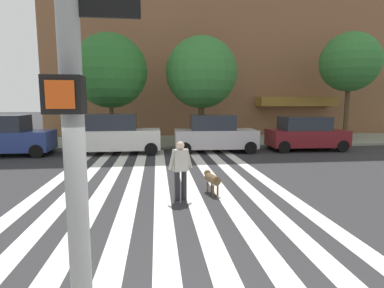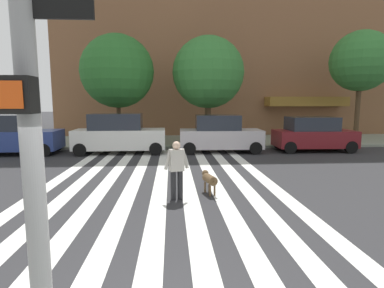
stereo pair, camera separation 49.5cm
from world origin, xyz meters
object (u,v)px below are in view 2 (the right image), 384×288
street_tree_nearest (117,71)px  dog_on_leash (209,179)px  parked_car_fourth_in_line (313,134)px  parked_car_behind_first (119,134)px  street_tree_further (361,61)px  street_tree_middle (208,73)px  pedestrian_dog_walker (177,167)px  parked_car_near_curb (16,136)px  parked_car_third_in_line (220,135)px

street_tree_nearest → dog_on_leash: (4.28, -10.11, -4.07)m
parked_car_fourth_in_line → street_tree_nearest: (-11.02, 2.50, 3.58)m
parked_car_behind_first → street_tree_further: bearing=11.6°
dog_on_leash → street_tree_nearest: bearing=113.0°
street_tree_middle → pedestrian_dog_walker: 11.80m
parked_car_near_curb → pedestrian_dog_walker: 11.54m
street_tree_middle → dog_on_leash: (-1.21, -10.54, -4.07)m
parked_car_behind_first → street_tree_middle: 6.84m
parked_car_near_curb → street_tree_further: bearing=8.7°
parked_car_fourth_in_line → street_tree_nearest: bearing=167.2°
pedestrian_dog_walker → street_tree_middle: bearing=78.9°
pedestrian_dog_walker → parked_car_fourth_in_line: bearing=46.5°
parked_car_near_curb → parked_car_third_in_line: bearing=0.0°
parked_car_third_in_line → dog_on_leash: bearing=-101.3°
street_tree_nearest → street_tree_further: bearing=2.2°
pedestrian_dog_walker → dog_on_leash: (0.96, 0.49, -0.48)m
parked_car_near_curb → parked_car_fourth_in_line: (15.92, 0.00, -0.04)m
street_tree_further → pedestrian_dog_walker: 17.04m
parked_car_near_curb → pedestrian_dog_walker: (8.22, -8.10, -0.04)m
street_tree_further → pedestrian_dog_walker: street_tree_further is taller
parked_car_fourth_in_line → street_tree_further: size_ratio=0.60×
street_tree_nearest → street_tree_middle: 5.51m
parked_car_third_in_line → street_tree_nearest: bearing=156.7°
parked_car_behind_first → pedestrian_dog_walker: bearing=-70.2°
parked_car_third_in_line → street_tree_further: bearing=17.8°
street_tree_middle → parked_car_near_curb: bearing=-164.3°
parked_car_fourth_in_line → street_tree_further: 6.92m
street_tree_middle → street_tree_further: bearing=0.9°
street_tree_middle → street_tree_further: street_tree_further is taller
parked_car_near_curb → street_tree_further: 20.99m
parked_car_third_in_line → parked_car_fourth_in_line: (5.22, -0.00, -0.03)m
parked_car_fourth_in_line → parked_car_third_in_line: bearing=180.0°
parked_car_third_in_line → dog_on_leash: (-1.52, -7.61, -0.51)m
street_tree_nearest → pedestrian_dog_walker: (3.32, -10.60, -3.59)m
street_tree_further → dog_on_leash: street_tree_further is taller
parked_car_near_curb → dog_on_leash: bearing=-39.6°
parked_car_behind_first → dog_on_leash: size_ratio=4.91×
parked_car_behind_first → street_tree_middle: (5.08, 2.93, 3.51)m
parked_car_behind_first → street_tree_further: street_tree_further is taller
pedestrian_dog_walker → dog_on_leash: bearing=27.0°
parked_car_near_curb → parked_car_third_in_line: 10.70m
pedestrian_dog_walker → street_tree_nearest: bearing=107.4°
street_tree_nearest → parked_car_third_in_line: bearing=-23.3°
street_tree_further → dog_on_leash: (-11.12, -10.70, -4.86)m
parked_car_third_in_line → street_tree_further: (9.60, 3.09, 4.35)m
parked_car_fourth_in_line → dog_on_leash: size_ratio=4.41×
parked_car_fourth_in_line → dog_on_leash: 10.18m
parked_car_near_curb → street_tree_middle: (10.39, 2.93, 3.54)m
parked_car_third_in_line → dog_on_leash: parked_car_third_in_line is taller
street_tree_further → dog_on_leash: size_ratio=7.29×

